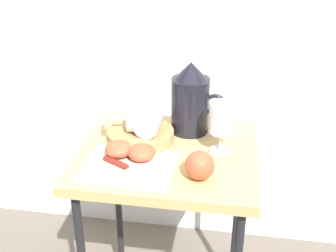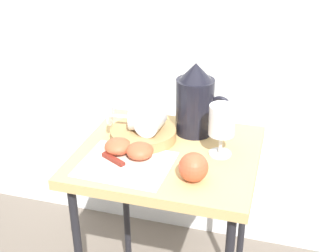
# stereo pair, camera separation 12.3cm
# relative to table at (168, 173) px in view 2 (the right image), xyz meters

# --- Properties ---
(curtain_drape) EXTENTS (2.40, 0.03, 1.83)m
(curtain_drape) POSITION_rel_table_xyz_m (0.00, 0.52, 0.30)
(curtain_drape) COLOR white
(curtain_drape) RESTS_ON ground_plane
(table) EXTENTS (0.51, 0.46, 0.69)m
(table) POSITION_rel_table_xyz_m (0.00, 0.00, 0.00)
(table) COLOR tan
(table) RESTS_ON ground_plane
(linen_napkin) EXTENTS (0.25, 0.21, 0.00)m
(linen_napkin) POSITION_rel_table_xyz_m (-0.09, -0.10, 0.08)
(linen_napkin) COLOR silver
(linen_napkin) RESTS_ON table
(basket_tray) EXTENTS (0.20, 0.20, 0.03)m
(basket_tray) POSITION_rel_table_xyz_m (-0.09, 0.05, 0.09)
(basket_tray) COLOR #AD8451
(basket_tray) RESTS_ON table
(pitcher) EXTENTS (0.17, 0.12, 0.22)m
(pitcher) POSITION_rel_table_xyz_m (0.05, 0.14, 0.17)
(pitcher) COLOR black
(pitcher) RESTS_ON table
(wine_glass_upright) EXTENTS (0.07, 0.07, 0.15)m
(wine_glass_upright) POSITION_rel_table_xyz_m (0.15, 0.02, 0.18)
(wine_glass_upright) COLOR silver
(wine_glass_upright) RESTS_ON table
(wine_glass_tipped_near) EXTENTS (0.15, 0.09, 0.08)m
(wine_glass_tipped_near) POSITION_rel_table_xyz_m (-0.09, 0.04, 0.15)
(wine_glass_tipped_near) COLOR silver
(wine_glass_tipped_near) RESTS_ON basket_tray
(wine_glass_tipped_far) EXTENTS (0.08, 0.15, 0.07)m
(wine_glass_tipped_far) POSITION_rel_table_xyz_m (-0.06, 0.04, 0.15)
(wine_glass_tipped_far) COLOR silver
(wine_glass_tipped_far) RESTS_ON basket_tray
(apple_half_left) EXTENTS (0.08, 0.08, 0.04)m
(apple_half_left) POSITION_rel_table_xyz_m (-0.13, -0.06, 0.10)
(apple_half_left) COLOR #C15133
(apple_half_left) RESTS_ON linen_napkin
(apple_half_right) EXTENTS (0.08, 0.08, 0.04)m
(apple_half_right) POSITION_rel_table_xyz_m (-0.06, -0.06, 0.10)
(apple_half_right) COLOR #C15133
(apple_half_right) RESTS_ON linen_napkin
(apple_whole) EXTENTS (0.08, 0.08, 0.08)m
(apple_whole) POSITION_rel_table_xyz_m (0.10, -0.13, 0.11)
(apple_whole) COLOR #C15133
(apple_whole) RESTS_ON table
(knife) EXTENTS (0.20, 0.12, 0.01)m
(knife) POSITION_rel_table_xyz_m (-0.10, -0.12, 0.09)
(knife) COLOR silver
(knife) RESTS_ON linen_napkin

